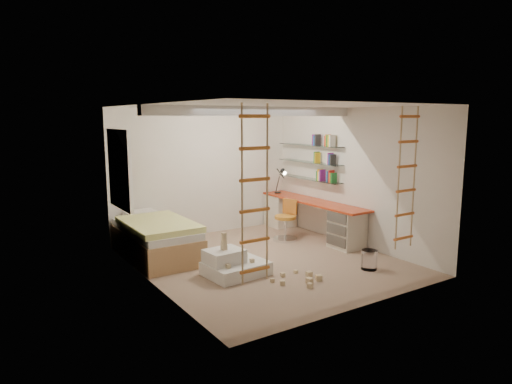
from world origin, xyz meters
TOP-DOWN VIEW (x-y plane):
  - floor at (0.00, 0.00)m, footprint 4.50×4.50m
  - ceiling_beam at (0.00, 0.30)m, footprint 4.00×0.18m
  - window_frame at (-1.97, 1.50)m, footprint 0.06×1.15m
  - window_blind at (-1.93, 1.50)m, footprint 0.02×1.00m
  - rope_ladder_left at (-1.35, -1.75)m, footprint 0.41×0.04m
  - rope_ladder_right at (1.35, -1.75)m, footprint 0.41×0.04m
  - waste_bin at (1.15, -1.27)m, footprint 0.25×0.25m
  - desk at (1.72, 0.86)m, footprint 0.56×2.80m
  - shelves at (1.87, 1.13)m, footprint 0.25×1.80m
  - bed at (-1.48, 1.23)m, footprint 1.02×2.00m
  - task_lamp at (1.67, 1.82)m, footprint 0.14×0.36m
  - swivel_chair at (1.09, 0.89)m, footprint 0.62×0.62m
  - play_platform at (-0.82, -0.30)m, footprint 0.96×0.78m
  - toy_blocks at (-0.43, -0.73)m, footprint 1.21×1.24m
  - books at (1.87, 1.13)m, footprint 0.14×0.64m

SIDE VIEW (x-z plane):
  - floor at x=0.00m, z-range 0.00..0.00m
  - waste_bin at x=1.15m, z-range 0.00..0.32m
  - play_platform at x=-0.82m, z-range -0.04..0.36m
  - toy_blocks at x=-0.43m, z-range -0.14..0.53m
  - swivel_chair at x=1.09m, z-range -0.11..0.71m
  - bed at x=-1.48m, z-range -0.02..0.67m
  - desk at x=1.72m, z-range 0.03..0.78m
  - task_lamp at x=1.67m, z-range 0.85..1.42m
  - shelves at x=1.87m, z-range 1.14..1.86m
  - rope_ladder_left at x=-1.35m, z-range 0.45..2.58m
  - rope_ladder_right at x=1.35m, z-range 0.45..2.58m
  - window_frame at x=-1.97m, z-range 0.88..2.23m
  - window_blind at x=-1.93m, z-range 0.95..2.15m
  - books at x=1.87m, z-range 1.14..2.06m
  - ceiling_beam at x=0.00m, z-range 2.44..2.60m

